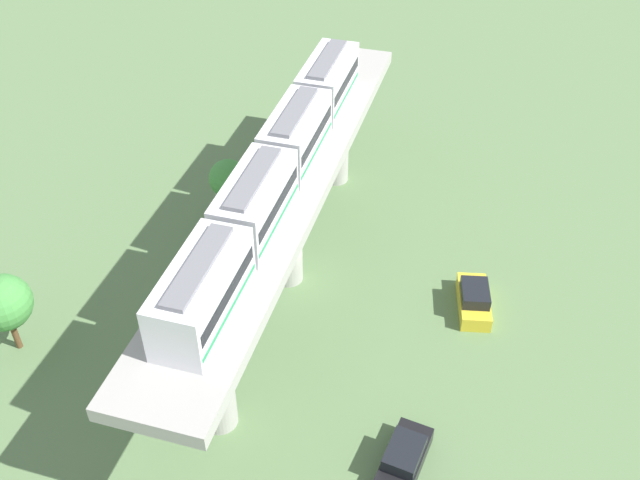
% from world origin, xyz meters
% --- Properties ---
extents(ground_plane, '(120.00, 120.00, 0.00)m').
position_xyz_m(ground_plane, '(0.00, 0.00, 0.00)').
color(ground_plane, '#5B7A4C').
extents(viaduct, '(5.20, 35.80, 7.93)m').
position_xyz_m(viaduct, '(0.00, 0.00, 6.18)').
color(viaduct, '#A8A59E').
rests_on(viaduct, ground).
extents(train, '(2.64, 27.45, 3.24)m').
position_xyz_m(train, '(0.00, 1.24, 9.46)').
color(train, white).
rests_on(train, viaduct).
extents(parked_car_black, '(2.37, 4.41, 1.76)m').
position_xyz_m(parked_car_black, '(-9.86, 11.74, 0.74)').
color(parked_car_black, black).
rests_on(parked_car_black, ground).
extents(parked_car_yellow, '(2.63, 4.48, 1.76)m').
position_xyz_m(parked_car_yellow, '(-11.82, -0.55, 0.74)').
color(parked_car_yellow, yellow).
rests_on(parked_car_yellow, ground).
extents(tree_near_viaduct, '(2.66, 2.66, 5.14)m').
position_xyz_m(tree_near_viaduct, '(5.59, -4.39, 3.76)').
color(tree_near_viaduct, brown).
rests_on(tree_near_viaduct, ground).
extents(tree_mid_lot, '(3.25, 3.25, 5.23)m').
position_xyz_m(tree_mid_lot, '(13.30, 10.03, 3.58)').
color(tree_mid_lot, brown).
rests_on(tree_mid_lot, ground).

